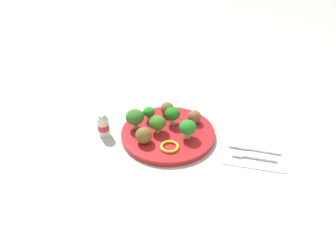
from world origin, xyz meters
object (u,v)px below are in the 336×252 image
Objects in this scene: broccoli_floret_far_rim at (135,117)px; broccoli_floret_mid_right at (188,128)px; fork at (251,156)px; meatball_front_right at (194,117)px; broccoli_floret_mid_left at (149,112)px; knife at (252,148)px; meatball_front_left at (167,109)px; meatball_mid_right at (144,135)px; plate at (168,134)px; broccoli_floret_back_left at (173,114)px; napkin at (254,154)px; pepper_ring_far_rim at (170,147)px; yogurt_bottle at (103,126)px; broccoli_floret_front_right at (158,123)px.

broccoli_floret_mid_right is (-0.16, -0.00, -0.00)m from broccoli_floret_far_rim.
meatball_front_right is at bearing -27.67° from fork.
knife is at bearing 174.77° from broccoli_floret_mid_left.
broccoli_floret_far_rim is at bearing 3.64° from knife.
broccoli_floret_mid_left is 0.32m from knife.
broccoli_floret_mid_left is 0.07m from meatball_front_left.
broccoli_floret_mid_right reaches higher than fork.
broccoli_floret_mid_left reaches higher than knife.
meatball_mid_right is at bearing 28.00° from broccoli_floret_mid_right.
meatball_mid_right is 0.33× the size of knife.
broccoli_floret_back_left reaches higher than plate.
broccoli_floret_far_rim is (0.10, 0.06, 0.00)m from broccoli_floret_back_left.
meatball_mid_right reaches higher than broccoli_floret_mid_left.
pepper_ring_far_rim is at bearing 15.59° from napkin.
meatball_front_left is at bearing -46.16° from broccoli_floret_mid_right.
broccoli_floret_back_left reaches higher than broccoli_floret_mid_left.
fork reaches higher than napkin.
napkin is at bearing 168.45° from broccoli_floret_back_left.
yogurt_bottle reaches higher than meatball_front_left.
meatball_mid_right is (-0.05, 0.06, -0.01)m from broccoli_floret_far_rim.
broccoli_floret_front_right reaches higher than meatball_front_left.
broccoli_floret_mid_right reaches higher than pepper_ring_far_rim.
meatball_mid_right is at bearing 51.87° from meatball_front_right.
plate is at bearing 109.63° from meatball_front_left.
fork is (-0.19, 0.10, -0.03)m from meatball_front_right.
meatball_front_left is at bearing -22.20° from fork.
napkin is at bearing -179.59° from broccoli_floret_front_right.
napkin is 0.02m from knife.
broccoli_floret_mid_right is at bearing -179.10° from broccoli_floret_far_rim.
broccoli_floret_back_left is 0.91× the size of broccoli_floret_far_rim.
knife is (-0.35, -0.02, -0.05)m from broccoli_floret_far_rim.
broccoli_floret_mid_right is 0.08m from pepper_ring_far_rim.
meatball_front_right is at bearing -18.61° from knife.
broccoli_floret_back_left is 0.25m from knife.
broccoli_floret_mid_right is at bearing 90.68° from meatball_front_right.
broccoli_floret_far_rim is 1.43× the size of meatball_front_left.
broccoli_floret_far_rim is at bearing 0.90° from broccoli_floret_mid_right.
broccoli_floret_front_right reaches higher than plate.
broccoli_floret_front_right reaches higher than broccoli_floret_mid_left.
plate is 4.98× the size of broccoli_floret_mid_right.
knife is 0.44m from yogurt_bottle.
meatball_front_right is (-0.06, -0.03, -0.02)m from broccoli_floret_back_left.
broccoli_floret_mid_left is 1.07× the size of meatball_front_left.
meatball_front_left is at bearing -131.41° from broccoli_floret_mid_left.
plate is at bearing -9.26° from broccoli_floret_mid_right.
yogurt_bottle reaches higher than fork.
broccoli_floret_far_rim is 1.29× the size of meatball_mid_right.
broccoli_floret_mid_left is at bearing -19.60° from broccoli_floret_mid_right.
broccoli_floret_mid_right is at bearing -119.23° from pepper_ring_far_rim.
meatball_front_right is 0.24× the size of napkin.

